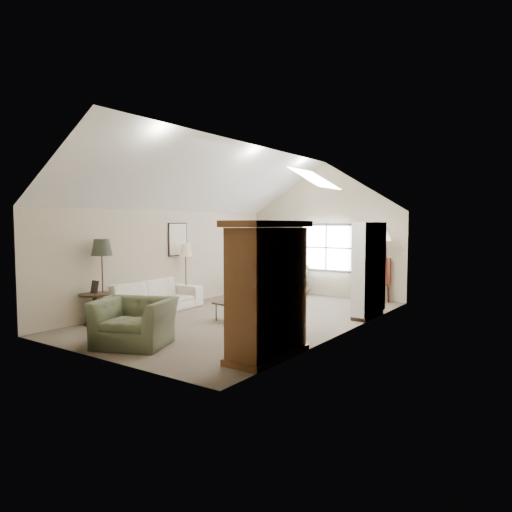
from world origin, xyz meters
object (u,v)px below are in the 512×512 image
Objects in this scene: coffee_table at (232,313)px; side_chair at (378,280)px; sofa at (152,297)px; armchair_far at (293,279)px; side_table at (95,309)px; armoire at (268,290)px; armchair_near at (134,322)px.

coffee_table is 4.67m from side_chair.
sofa is at bearing -112.61° from side_chair.
armchair_far is (1.28, 4.59, 0.08)m from sofa.
armchair_far is at bearing 78.27° from side_table.
armoire reaches higher than armchair_near.
coffee_table is at bearing 39.70° from side_table.
side_chair reaches higher than armchair_far.
armchair_far is (-0.74, 6.83, 0.06)m from armchair_near.
armoire reaches higher than side_table.
side_chair is at bearing 68.05° from coffee_table.
sofa is at bearing 109.25° from armchair_near.
armchair_near is 6.87m from armchair_far.
side_table is 7.37m from side_chair.
armchair_far is 2.72m from side_chair.
armchair_near is 2.12m from side_table.
coffee_table is (-2.12, 1.79, -0.89)m from armoire.
sofa is at bearing 53.15° from armchair_far.
armchair_far is 1.26× the size of coffee_table.
sofa is at bearing -173.03° from coffee_table.
side_chair is at bearing -43.80° from sofa.
side_chair is at bearing 93.59° from armoire.
side_chair is at bearing 57.14° from side_table.
sofa is (-4.38, 1.51, -0.71)m from armoire.
sofa is 2.17× the size of side_chair.
coffee_table is 1.22× the size of side_table.
sofa is at bearing 160.95° from armoire.
armchair_far reaches higher than coffee_table.
armoire reaches higher than coffee_table.
armchair_far is 0.84× the size of side_chair.
coffee_table is (0.24, 2.52, -0.20)m from armchair_near.
armoire reaches higher than side_chair.
side_table is (-4.38, -0.09, -0.76)m from armoire.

